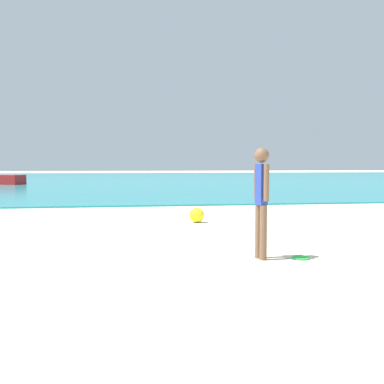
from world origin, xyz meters
TOP-DOWN VIEW (x-y plane):
  - water at (0.00, 44.10)m, footprint 160.00×60.00m
  - person_standing at (0.97, 5.54)m, footprint 0.22×0.38m
  - frisbee at (1.58, 5.47)m, footprint 0.27×0.27m
  - beach_ball at (0.70, 9.86)m, footprint 0.37×0.37m

SIDE VIEW (x-z plane):
  - frisbee at x=1.58m, z-range 0.00..0.03m
  - water at x=0.00m, z-range 0.00..0.06m
  - beach_ball at x=0.70m, z-range 0.00..0.37m
  - person_standing at x=0.97m, z-range 0.11..1.79m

